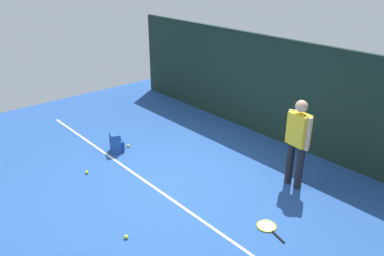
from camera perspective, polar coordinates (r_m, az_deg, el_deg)
name	(u,v)px	position (r m, az deg, el deg)	size (l,w,h in m)	color
ground_plane	(176,181)	(7.67, -2.28, -7.65)	(12.00, 12.00, 0.00)	#234C93
back_fence	(278,91)	(9.17, 12.44, 5.33)	(10.00, 0.10, 2.37)	#192D23
court_line	(157,189)	(7.43, -5.12, -8.83)	(9.00, 0.05, 0.00)	white
tennis_player	(298,139)	(7.33, 15.09, -1.50)	(0.53, 0.27, 1.70)	black
tennis_racket	(268,227)	(6.59, 10.92, -13.92)	(0.64, 0.40, 0.03)	black
backpack	(116,143)	(8.83, -10.97, -2.12)	(0.35, 0.35, 0.44)	#1E478C
tennis_ball_near_player	(87,172)	(8.15, -15.01, -6.23)	(0.07, 0.07, 0.07)	#CCE033
tennis_ball_by_fence	(128,146)	(9.05, -9.25, -2.57)	(0.07, 0.07, 0.07)	#CCE033
tennis_ball_mid_court	(126,237)	(6.33, -9.52, -15.31)	(0.07, 0.07, 0.07)	#CCE033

